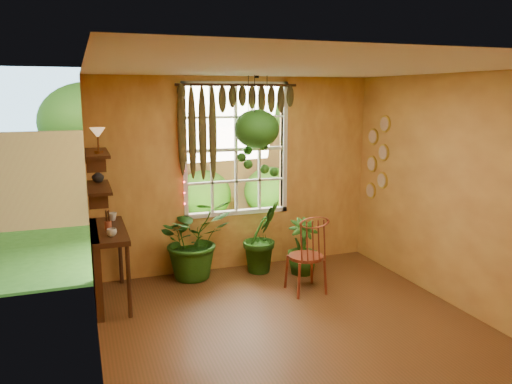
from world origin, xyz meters
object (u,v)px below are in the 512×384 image
at_px(counter_ledge, 100,258).
at_px(potted_plant_mid, 262,236).
at_px(windsor_chair, 307,267).
at_px(hanging_basket, 257,135).
at_px(potted_plant_left, 194,238).

xyz_separation_m(counter_ledge, potted_plant_mid, (2.18, 0.35, -0.04)).
bearing_deg(potted_plant_mid, counter_ledge, -170.99).
bearing_deg(counter_ledge, windsor_chair, -12.82).
xyz_separation_m(counter_ledge, hanging_basket, (2.08, 0.31, 1.37)).
bearing_deg(hanging_basket, potted_plant_left, 172.09).
relative_size(potted_plant_left, hanging_basket, 0.81).
distance_m(counter_ledge, windsor_chair, 2.52).
xyz_separation_m(windsor_chair, potted_plant_left, (-1.22, 0.99, 0.21)).
bearing_deg(hanging_basket, windsor_chair, -67.55).
relative_size(windsor_chair, potted_plant_left, 1.06).
height_order(counter_ledge, hanging_basket, hanging_basket).
relative_size(windsor_chair, potted_plant_mid, 1.14).
bearing_deg(potted_plant_left, counter_ledge, -160.66).
bearing_deg(windsor_chair, potted_plant_left, 139.44).
height_order(windsor_chair, potted_plant_mid, windsor_chair).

